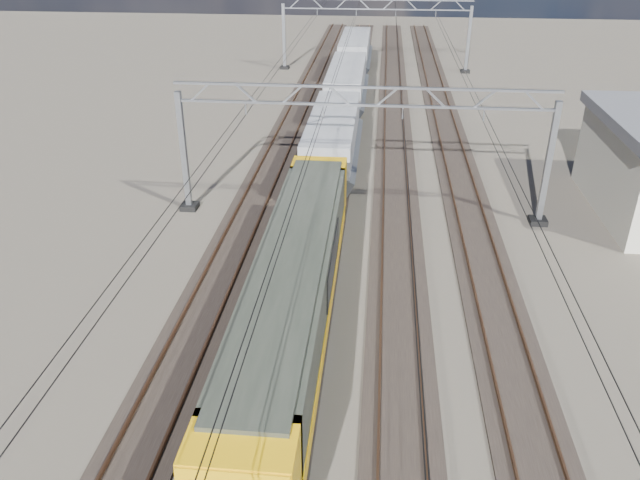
# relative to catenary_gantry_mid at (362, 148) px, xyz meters

# --- Properties ---
(ground) EXTENTS (160.00, 160.00, 0.00)m
(ground) POSITION_rel_catenary_gantry_mid_xyz_m (-0.00, -4.00, -3.91)
(ground) COLOR black
(ground) RESTS_ON ground
(track_outer_west) EXTENTS (2.60, 140.00, 0.30)m
(track_outer_west) POSITION_rel_catenary_gantry_mid_xyz_m (-6.00, -4.00, -3.83)
(track_outer_west) COLOR black
(track_outer_west) RESTS_ON ground
(track_loco) EXTENTS (2.60, 140.00, 0.30)m
(track_loco) POSITION_rel_catenary_gantry_mid_xyz_m (-2.00, -4.00, -3.83)
(track_loco) COLOR black
(track_loco) RESTS_ON ground
(track_inner_east) EXTENTS (2.60, 140.00, 0.30)m
(track_inner_east) POSITION_rel_catenary_gantry_mid_xyz_m (2.00, -4.00, -3.83)
(track_inner_east) COLOR black
(track_inner_east) RESTS_ON ground
(track_outer_east) EXTENTS (2.60, 140.00, 0.30)m
(track_outer_east) POSITION_rel_catenary_gantry_mid_xyz_m (6.00, -4.00, -3.83)
(track_outer_east) COLOR black
(track_outer_east) RESTS_ON ground
(catenary_gantry_mid) EXTENTS (19.90, 0.90, 7.11)m
(catenary_gantry_mid) POSITION_rel_catenary_gantry_mid_xyz_m (0.00, 0.00, 0.00)
(catenary_gantry_mid) COLOR gray
(catenary_gantry_mid) RESTS_ON ground
(catenary_gantry_far) EXTENTS (19.90, 0.90, 7.11)m
(catenary_gantry_far) POSITION_rel_catenary_gantry_mid_xyz_m (0.00, 36.00, 0.00)
(catenary_gantry_far) COLOR gray
(catenary_gantry_far) RESTS_ON ground
(overhead_wires) EXTENTS (12.03, 140.00, 0.53)m
(overhead_wires) POSITION_rel_catenary_gantry_mid_xyz_m (-0.00, 4.00, 1.84)
(overhead_wires) COLOR black
(overhead_wires) RESTS_ON ground
(locomotive) EXTENTS (2.76, 21.10, 3.62)m
(locomotive) POSITION_rel_catenary_gantry_mid_xyz_m (-2.00, -11.34, -1.58)
(locomotive) COLOR black
(locomotive) RESTS_ON ground
(hopper_wagon_lead) EXTENTS (3.38, 13.00, 3.25)m
(hopper_wagon_lead) POSITION_rel_catenary_gantry_mid_xyz_m (-2.00, 6.35, -1.67)
(hopper_wagon_lead) COLOR black
(hopper_wagon_lead) RESTS_ON ground
(hopper_wagon_mid) EXTENTS (3.38, 13.00, 3.25)m
(hopper_wagon_mid) POSITION_rel_catenary_gantry_mid_xyz_m (-2.00, 20.55, -1.67)
(hopper_wagon_mid) COLOR black
(hopper_wagon_mid) RESTS_ON ground
(hopper_wagon_third) EXTENTS (3.38, 13.00, 3.25)m
(hopper_wagon_third) POSITION_rel_catenary_gantry_mid_xyz_m (-2.00, 34.75, -1.67)
(hopper_wagon_third) COLOR black
(hopper_wagon_third) RESTS_ON ground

